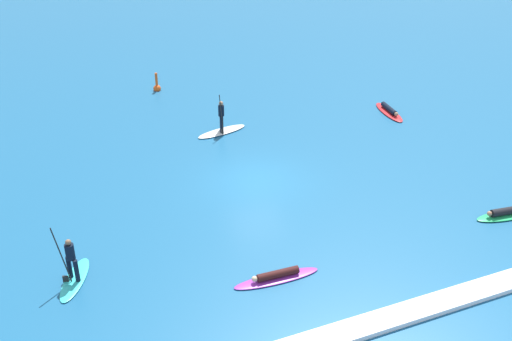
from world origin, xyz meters
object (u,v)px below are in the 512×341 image
at_px(surfer_on_teal_board, 73,270).
at_px(surfer_on_purple_board, 277,277).
at_px(surfer_on_red_board, 389,111).
at_px(surfer_on_white_board, 222,126).
at_px(marker_buoy, 157,87).
at_px(surfer_on_green_board, 507,213).

height_order(surfer_on_teal_board, surfer_on_purple_board, surfer_on_teal_board).
xyz_separation_m(surfer_on_red_board, surfer_on_white_board, (-9.62, 1.22, 0.25)).
height_order(surfer_on_teal_board, marker_buoy, surfer_on_teal_board).
height_order(surfer_on_purple_board, marker_buoy, marker_buoy).
distance_m(surfer_on_red_board, surfer_on_white_board, 9.70).
relative_size(surfer_on_green_board, surfer_on_purple_board, 0.88).
height_order(surfer_on_red_board, surfer_on_purple_board, surfer_on_red_board).
height_order(surfer_on_red_board, surfer_on_green_board, surfer_on_green_board).
distance_m(surfer_on_red_board, marker_buoy, 14.08).
bearing_deg(surfer_on_red_board, surfer_on_white_board, -90.77).
bearing_deg(surfer_on_purple_board, surfer_on_teal_board, -19.73).
bearing_deg(surfer_on_green_board, surfer_on_white_board, -49.19).
bearing_deg(surfer_on_red_board, surfer_on_green_board, -1.52).
relative_size(surfer_on_teal_board, surfer_on_white_board, 0.86).
height_order(surfer_on_red_board, surfer_on_white_board, surfer_on_white_board).
bearing_deg(marker_buoy, surfer_on_purple_board, -92.15).
relative_size(surfer_on_green_board, marker_buoy, 2.29).
bearing_deg(surfer_on_teal_board, surfer_on_purple_board, 93.62).
bearing_deg(surfer_on_purple_board, surfer_on_green_board, -177.32).
bearing_deg(marker_buoy, surfer_on_teal_board, -113.53).
distance_m(surfer_on_red_board, surfer_on_green_board, 11.04).
xyz_separation_m(surfer_on_green_board, surfer_on_purple_board, (-10.43, -0.06, -0.02)).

